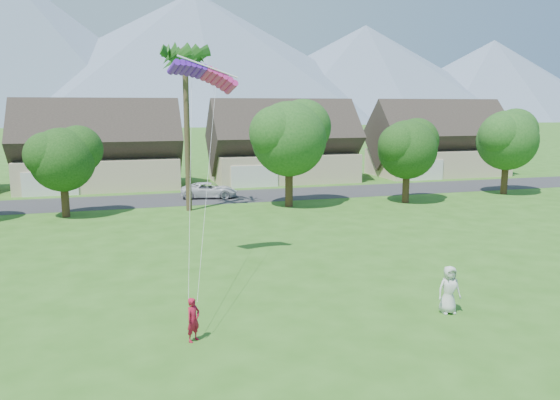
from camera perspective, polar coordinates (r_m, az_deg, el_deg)
name	(u,v)px	position (r m, az deg, el deg)	size (l,w,h in m)	color
ground	(374,381)	(17.26, 9.82, -18.16)	(500.00, 500.00, 0.00)	#2D6019
street	(204,198)	(48.79, -7.91, 0.22)	(90.00, 7.00, 0.01)	#2D2D30
kite_flyer	(193,320)	(19.49, -9.05, -12.25)	(0.57, 0.37, 1.56)	maroon
watcher	(449,290)	(22.63, 17.25, -8.94)	(0.93, 0.61, 1.90)	silver
parked_car	(209,190)	(48.75, -7.41, 1.03)	(2.28, 4.94, 1.37)	silver
mountain_ridge	(155,61)	(274.98, -12.98, 13.94)	(540.00, 240.00, 70.00)	slate
houses_row	(195,151)	(57.29, -8.82, 5.07)	(72.75, 8.19, 8.86)	beige
tree_row	(200,148)	(42.06, -8.39, 5.38)	(62.27, 6.67, 8.45)	#47301C
fan_palm	(185,55)	(42.58, -9.92, 14.71)	(3.00, 3.00, 13.80)	#4C3D26
parafoil_kite	(204,73)	(27.54, -7.97, 13.06)	(3.41, 1.24, 0.50)	#601AC6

